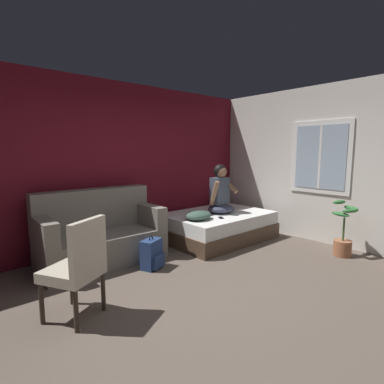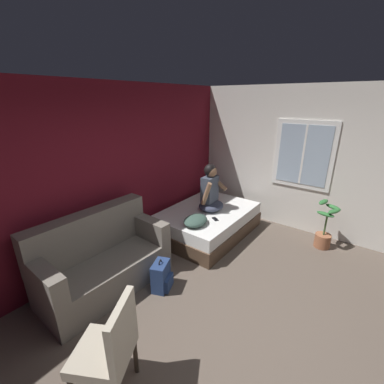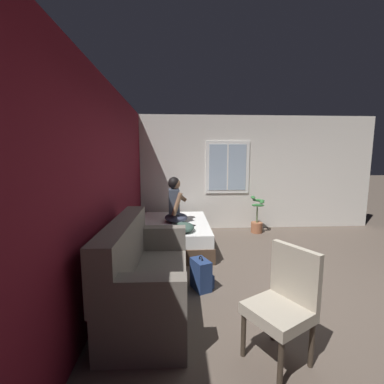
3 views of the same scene
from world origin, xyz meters
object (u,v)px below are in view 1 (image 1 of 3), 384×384
Objects in this scene: couch at (100,235)px; throw_pillow at (199,215)px; person_seated at (220,193)px; bed at (217,226)px; backpack at (152,254)px; potted_plant at (343,237)px; cell_phone at (221,218)px; side_chair at (78,265)px.

couch is 1.56m from throw_pillow.
throw_pillow is (-0.66, -0.14, -0.29)m from person_seated.
bed reaches higher than backpack.
person_seated reaches higher than backpack.
throw_pillow is 0.56× the size of potted_plant.
throw_pillow is at bearing 6.87° from cell_phone.
couch is 3.58× the size of throw_pillow.
potted_plant is at bearing -67.50° from bed.
bed is at bearing 12.91° from backpack.
side_chair is at bearing -121.76° from couch.
potted_plant is at bearing -31.56° from backpack.
person_seated is 1.03× the size of potted_plant.
bed is 2.12m from couch.
side_chair is at bearing -161.43° from bed.
person_seated is (2.14, -0.34, 0.44)m from couch.
throw_pillow is (2.27, 0.80, 0.02)m from side_chair.
throw_pillow is 2.24m from potted_plant.
person_seated reaches higher than throw_pillow.
person_seated is at bearing 111.65° from potted_plant.
side_chair reaches higher than cell_phone.
couch is at bearing 142.53° from potted_plant.
side_chair is 1.39m from backpack.
person_seated is (2.93, 0.94, 0.30)m from side_chair.
cell_phone is at bearing -24.18° from throw_pillow.
person_seated is 1.91× the size of backpack.
couch is 1.95m from cell_phone.
couch reaches higher than throw_pillow.
side_chair is 2.04× the size of throw_pillow.
couch is at bearing 161.84° from throw_pillow.
side_chair reaches higher than potted_plant.
backpack is (1.21, 0.59, -0.34)m from side_chair.
bed is 1.12× the size of couch.
couch is 1.51m from side_chair.
potted_plant reaches higher than bed.
cell_phone is (0.36, -0.16, -0.07)m from throw_pillow.
person_seated is 0.74m from throw_pillow.
backpack is at bearing -167.09° from bed.
cell_phone is at bearing -19.37° from couch.
bed is 2.05m from potted_plant.
cell_phone is at bearing 13.63° from side_chair.
backpack is 1.45m from cell_phone.
side_chair is 6.81× the size of cell_phone.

